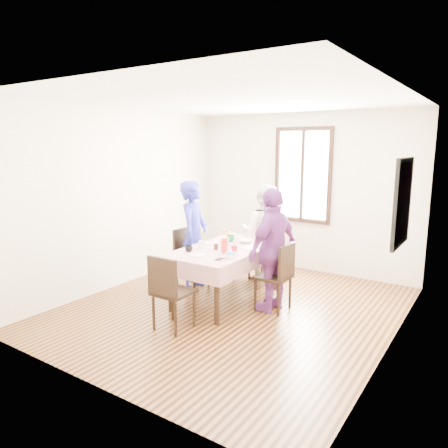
% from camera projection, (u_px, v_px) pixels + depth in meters
% --- Properties ---
extents(ground, '(4.50, 4.50, 0.00)m').
position_uv_depth(ground, '(233.00, 308.00, 5.63)').
color(ground, black).
rests_on(ground, ground).
extents(back_wall, '(4.00, 0.00, 4.00)m').
position_uv_depth(back_wall, '(303.00, 193.00, 7.22)').
color(back_wall, beige).
rests_on(back_wall, ground).
extents(right_wall, '(0.00, 4.50, 4.50)m').
position_uv_depth(right_wall, '(398.00, 225.00, 4.29)').
color(right_wall, beige).
rests_on(right_wall, ground).
extents(window_frame, '(1.02, 0.06, 1.62)m').
position_uv_depth(window_frame, '(303.00, 175.00, 7.15)').
color(window_frame, black).
rests_on(window_frame, back_wall).
extents(window_pane, '(0.90, 0.02, 1.50)m').
position_uv_depth(window_pane, '(303.00, 175.00, 7.15)').
color(window_pane, white).
rests_on(window_pane, back_wall).
extents(art_poster, '(0.04, 0.76, 0.96)m').
position_uv_depth(art_poster, '(403.00, 202.00, 4.51)').
color(art_poster, red).
rests_on(art_poster, right_wall).
extents(dining_table, '(0.85, 1.64, 0.75)m').
position_uv_depth(dining_table, '(226.00, 274.00, 5.87)').
color(dining_table, black).
rests_on(dining_table, ground).
extents(tablecloth, '(0.97, 1.76, 0.01)m').
position_uv_depth(tablecloth, '(226.00, 248.00, 5.80)').
color(tablecloth, '#600211').
rests_on(tablecloth, dining_table).
extents(chair_left, '(0.44, 0.44, 0.91)m').
position_uv_depth(chair_left, '(193.00, 259.00, 6.37)').
color(chair_left, black).
rests_on(chair_left, ground).
extents(chair_right, '(0.43, 0.43, 0.91)m').
position_uv_depth(chair_right, '(273.00, 276.00, 5.51)').
color(chair_right, black).
rests_on(chair_right, ground).
extents(chair_far, '(0.48, 0.48, 0.91)m').
position_uv_depth(chair_far, '(264.00, 252.00, 6.78)').
color(chair_far, black).
rests_on(chair_far, ground).
extents(chair_near, '(0.43, 0.43, 0.91)m').
position_uv_depth(chair_near, '(174.00, 292.00, 4.94)').
color(chair_near, black).
rests_on(chair_near, ground).
extents(person_left, '(0.56, 0.69, 1.64)m').
position_uv_depth(person_left, '(193.00, 235.00, 6.29)').
color(person_left, navy).
rests_on(person_left, ground).
extents(person_far, '(0.89, 0.78, 1.56)m').
position_uv_depth(person_far, '(264.00, 232.00, 6.71)').
color(person_far, white).
rests_on(person_far, ground).
extents(person_right, '(0.53, 1.00, 1.63)m').
position_uv_depth(person_right, '(272.00, 250.00, 5.46)').
color(person_right, '#713079').
rests_on(person_right, ground).
extents(mug_black, '(0.11, 0.11, 0.08)m').
position_uv_depth(mug_black, '(189.00, 249.00, 5.56)').
color(mug_black, black).
rests_on(mug_black, tablecloth).
extents(mug_flag, '(0.12, 0.12, 0.08)m').
position_uv_depth(mug_flag, '(234.00, 249.00, 5.56)').
color(mug_flag, red).
rests_on(mug_flag, tablecloth).
extents(mug_green, '(0.12, 0.12, 0.09)m').
position_uv_depth(mug_green, '(231.00, 238.00, 6.15)').
color(mug_green, '#0C7226').
rests_on(mug_green, tablecloth).
extents(serving_bowl, '(0.22, 0.22, 0.05)m').
position_uv_depth(serving_bowl, '(246.00, 241.00, 6.08)').
color(serving_bowl, white).
rests_on(serving_bowl, tablecloth).
extents(juice_carton, '(0.06, 0.06, 0.20)m').
position_uv_depth(juice_carton, '(225.00, 246.00, 5.47)').
color(juice_carton, red).
rests_on(juice_carton, tablecloth).
extents(butter_tub, '(0.13, 0.13, 0.06)m').
position_uv_depth(butter_tub, '(231.00, 255.00, 5.25)').
color(butter_tub, white).
rests_on(butter_tub, tablecloth).
extents(jam_jar, '(0.06, 0.06, 0.08)m').
position_uv_depth(jam_jar, '(216.00, 247.00, 5.66)').
color(jam_jar, black).
rests_on(jam_jar, tablecloth).
extents(drinking_glass, '(0.07, 0.07, 0.10)m').
position_uv_depth(drinking_glass, '(201.00, 245.00, 5.74)').
color(drinking_glass, silver).
rests_on(drinking_glass, tablecloth).
extents(smartphone, '(0.07, 0.13, 0.01)m').
position_uv_depth(smartphone, '(219.00, 259.00, 5.20)').
color(smartphone, black).
rests_on(smartphone, tablecloth).
extents(flower_vase, '(0.07, 0.07, 0.14)m').
position_uv_depth(flower_vase, '(226.00, 242.00, 5.81)').
color(flower_vase, silver).
rests_on(flower_vase, tablecloth).
extents(plate_left, '(0.20, 0.20, 0.01)m').
position_uv_depth(plate_left, '(212.00, 243.00, 6.03)').
color(plate_left, white).
rests_on(plate_left, tablecloth).
extents(plate_right, '(0.20, 0.20, 0.01)m').
position_uv_depth(plate_right, '(249.00, 248.00, 5.72)').
color(plate_right, white).
rests_on(plate_right, tablecloth).
extents(plate_near, '(0.20, 0.20, 0.01)m').
position_uv_depth(plate_near, '(197.00, 255.00, 5.37)').
color(plate_near, white).
rests_on(plate_near, tablecloth).
extents(butter_lid, '(0.12, 0.12, 0.01)m').
position_uv_depth(butter_lid, '(231.00, 253.00, 5.25)').
color(butter_lid, blue).
rests_on(butter_lid, butter_tub).
extents(flower_bunch, '(0.09, 0.09, 0.10)m').
position_uv_depth(flower_bunch, '(226.00, 233.00, 5.79)').
color(flower_bunch, yellow).
rests_on(flower_bunch, flower_vase).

